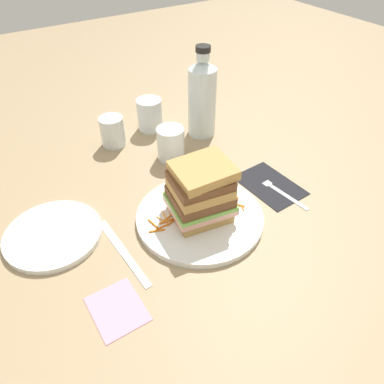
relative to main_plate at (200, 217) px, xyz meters
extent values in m
plane|color=#9E8460|center=(0.01, 0.02, -0.01)|extent=(3.00, 3.00, 0.00)
cylinder|color=white|center=(0.00, 0.00, 0.00)|extent=(0.27, 0.27, 0.01)
cube|color=tan|center=(0.00, 0.00, 0.02)|extent=(0.12, 0.12, 0.02)
cube|color=#E0A393|center=(0.00, 0.00, 0.03)|extent=(0.14, 0.12, 0.01)
cube|color=#7AB74C|center=(0.00, 0.00, 0.04)|extent=(0.14, 0.12, 0.01)
cube|color=brown|center=(0.00, 0.00, 0.06)|extent=(0.13, 0.12, 0.02)
cube|color=tan|center=(0.00, 0.00, 0.08)|extent=(0.12, 0.12, 0.02)
cube|color=brown|center=(0.00, 0.00, 0.10)|extent=(0.12, 0.11, 0.02)
cube|color=tan|center=(0.00, 0.00, 0.12)|extent=(0.12, 0.11, 0.03)
cylinder|color=orange|center=(-0.07, 0.03, 0.01)|extent=(0.01, 0.03, 0.00)
cylinder|color=orange|center=(-0.08, 0.03, 0.01)|extent=(0.01, 0.03, 0.00)
cylinder|color=orange|center=(-0.07, 0.02, 0.01)|extent=(0.03, 0.01, 0.00)
cylinder|color=orange|center=(-0.09, 0.01, 0.01)|extent=(0.03, 0.00, 0.00)
cylinder|color=orange|center=(-0.10, 0.01, 0.01)|extent=(0.03, 0.01, 0.00)
cylinder|color=orange|center=(-0.06, 0.01, 0.01)|extent=(0.02, 0.01, 0.00)
cylinder|color=orange|center=(-0.08, 0.01, 0.01)|extent=(0.02, 0.00, 0.00)
cylinder|color=orange|center=(-0.07, 0.02, 0.01)|extent=(0.03, 0.01, 0.00)
cylinder|color=orange|center=(-0.10, 0.03, 0.01)|extent=(0.01, 0.03, 0.00)
cylinder|color=orange|center=(0.07, -0.02, 0.01)|extent=(0.02, 0.02, 0.00)
cylinder|color=orange|center=(0.09, 0.00, 0.01)|extent=(0.03, 0.02, 0.00)
cylinder|color=orange|center=(0.08, 0.01, 0.01)|extent=(0.00, 0.02, 0.00)
cylinder|color=orange|center=(0.06, 0.00, 0.01)|extent=(0.03, 0.01, 0.00)
cylinder|color=orange|center=(0.09, -0.02, 0.01)|extent=(0.02, 0.02, 0.00)
cylinder|color=orange|center=(0.06, -0.03, 0.01)|extent=(0.01, 0.02, 0.00)
cylinder|color=orange|center=(0.06, 0.01, 0.01)|extent=(0.01, 0.02, 0.00)
cylinder|color=orange|center=(0.06, -0.02, 0.01)|extent=(0.01, 0.02, 0.00)
cylinder|color=orange|center=(0.09, -0.03, 0.01)|extent=(0.01, 0.02, 0.00)
cylinder|color=orange|center=(0.09, 0.01, 0.01)|extent=(0.00, 0.02, 0.00)
cube|color=black|center=(0.20, 0.00, -0.01)|extent=(0.11, 0.16, 0.00)
cube|color=silver|center=(0.21, -0.05, 0.00)|extent=(0.02, 0.11, 0.00)
cube|color=silver|center=(0.20, 0.01, 0.00)|extent=(0.02, 0.02, 0.00)
cylinder|color=silver|center=(0.21, 0.04, 0.00)|extent=(0.01, 0.04, 0.00)
cylinder|color=silver|center=(0.20, 0.04, 0.00)|extent=(0.01, 0.04, 0.00)
cylinder|color=silver|center=(0.19, 0.04, 0.00)|extent=(0.01, 0.04, 0.00)
cylinder|color=silver|center=(0.19, 0.04, 0.00)|extent=(0.01, 0.04, 0.00)
cube|color=silver|center=(-0.17, -0.05, -0.01)|extent=(0.02, 0.10, 0.00)
cube|color=silver|center=(-0.18, 0.05, -0.01)|extent=(0.02, 0.11, 0.00)
cylinder|color=white|center=(0.07, 0.23, 0.04)|extent=(0.07, 0.07, 0.08)
cylinder|color=orange|center=(0.07, 0.23, 0.03)|extent=(0.06, 0.06, 0.06)
cylinder|color=silver|center=(0.20, 0.29, 0.09)|extent=(0.08, 0.08, 0.19)
cone|color=silver|center=(0.20, 0.29, 0.19)|extent=(0.08, 0.08, 0.02)
cylinder|color=silver|center=(0.20, 0.29, 0.21)|extent=(0.03, 0.03, 0.02)
cylinder|color=black|center=(0.20, 0.29, 0.23)|extent=(0.04, 0.04, 0.01)
cylinder|color=silver|center=(0.09, 0.39, 0.04)|extent=(0.07, 0.07, 0.09)
cylinder|color=silver|center=(-0.03, 0.37, 0.03)|extent=(0.06, 0.06, 0.08)
cylinder|color=white|center=(-0.28, 0.12, 0.00)|extent=(0.19, 0.19, 0.01)
cube|color=pink|center=(-0.24, -0.10, -0.01)|extent=(0.08, 0.10, 0.00)
camera|label=1|loc=(-0.32, -0.46, 0.54)|focal=34.66mm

